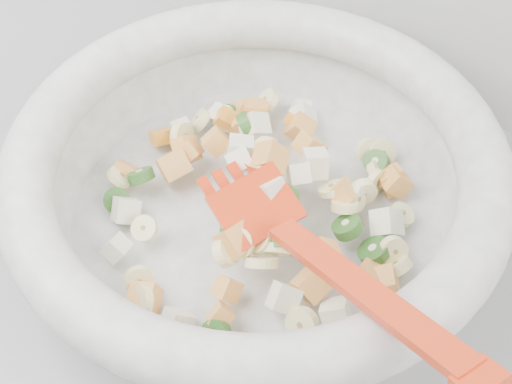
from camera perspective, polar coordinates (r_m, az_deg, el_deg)
The scene contains 1 object.
mixing_bowl at distance 0.59m, azimuth 0.04°, elevation 0.86°, with size 0.44×0.41×0.15m.
Camera 1 is at (0.30, 1.16, 1.41)m, focal length 50.00 mm.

